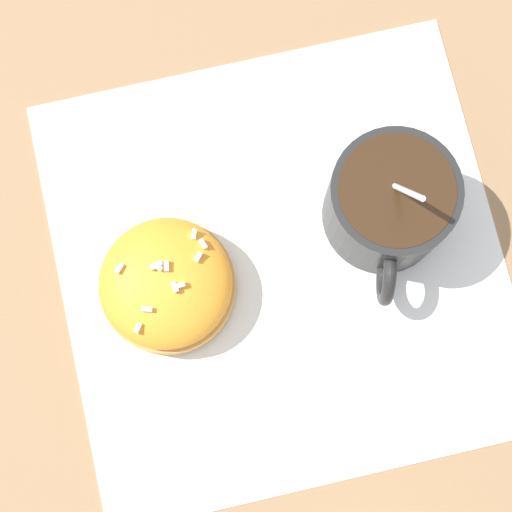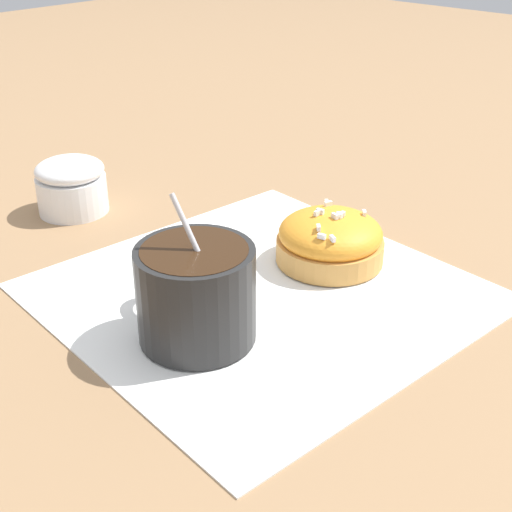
{
  "view_description": "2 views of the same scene",
  "coord_description": "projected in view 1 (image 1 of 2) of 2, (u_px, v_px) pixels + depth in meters",
  "views": [
    {
      "loc": [
        -0.05,
        -0.09,
        0.62
      ],
      "look_at": [
        -0.02,
        0.0,
        0.04
      ],
      "focal_mm": 60.0,
      "sensor_mm": 36.0,
      "label": 1
    },
    {
      "loc": [
        0.38,
        0.35,
        0.31
      ],
      "look_at": [
        0.01,
        0.0,
        0.04
      ],
      "focal_mm": 50.0,
      "sensor_mm": 36.0,
      "label": 2
    }
  ],
  "objects": [
    {
      "name": "frosted_pastry",
      "position": [
        167.0,
        284.0,
        0.6
      ],
      "size": [
        0.1,
        0.1,
        0.05
      ],
      "color": "#D19347",
      "rests_on": "paper_napkin"
    },
    {
      "name": "coffee_cup",
      "position": [
        390.0,
        204.0,
        0.59
      ],
      "size": [
        0.09,
        0.11,
        0.11
      ],
      "color": "black",
      "rests_on": "paper_napkin"
    },
    {
      "name": "paper_napkin",
      "position": [
        281.0,
        264.0,
        0.63
      ],
      "size": [
        0.35,
        0.35,
        0.0
      ],
      "color": "white",
      "rests_on": "ground_plane"
    },
    {
      "name": "ground_plane",
      "position": [
        281.0,
        264.0,
        0.63
      ],
      "size": [
        3.0,
        3.0,
        0.0
      ],
      "primitive_type": "plane",
      "color": "#93704C"
    }
  ]
}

